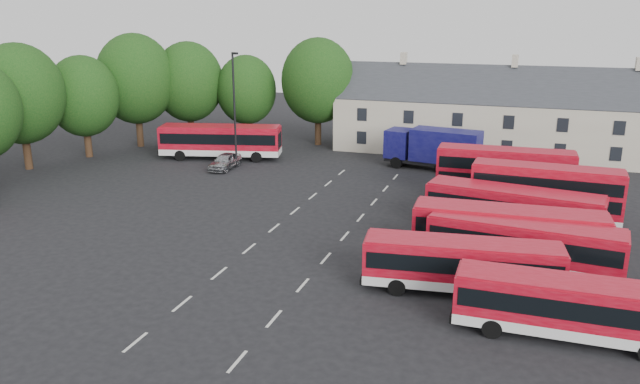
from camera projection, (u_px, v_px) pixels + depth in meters
The scene contains 15 objects.
ground at pixel (262, 238), 40.43m from camera, with size 140.00×140.00×0.00m, color black.
lane_markings at pixel (309, 232), 41.48m from camera, with size 5.15×33.80×0.01m.
treeline at pixel (148, 88), 62.52m from camera, with size 29.92×32.59×12.01m.
terrace_houses at pixel (510, 118), 62.37m from camera, with size 35.70×7.13×10.06m.
bus_row_a at pixel (570, 304), 27.54m from camera, with size 9.95×2.34×2.81m.
bus_row_b at pixel (462, 262), 32.13m from camera, with size 10.26×3.50×2.84m.
bus_row_c at pixel (524, 242), 34.69m from camera, with size 10.71×3.54×2.97m.
bus_row_d at pixel (508, 229), 36.54m from camera, with size 11.09×3.00×3.11m.
bus_row_e at pixel (513, 207), 40.50m from camera, with size 11.36×4.29×3.14m.
bus_dd_south at pixel (545, 191), 42.70m from camera, with size 9.95×2.70×4.05m.
bus_dd_north at pixel (505, 172), 47.52m from camera, with size 10.17×2.63×4.14m.
bus_north at pixel (220, 139), 61.44m from camera, with size 12.11×5.42×3.34m.
box_truck at pixel (434, 147), 57.33m from camera, with size 8.98×4.06×3.79m.
silver_car at pixel (225, 161), 57.81m from camera, with size 1.75×4.34×1.48m, color #989A9F.
lamppost at pixel (235, 107), 57.08m from camera, with size 0.73×0.47×10.62m.
Camera 1 is at (15.66, -34.81, 14.16)m, focal length 35.00 mm.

